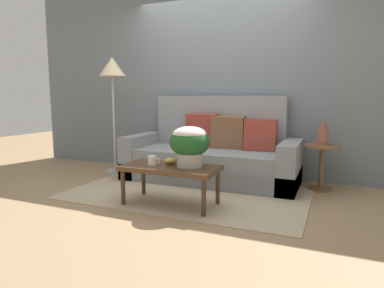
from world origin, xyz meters
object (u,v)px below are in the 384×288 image
at_px(side_table, 322,159).
at_px(table_vase, 323,135).
at_px(potted_plant, 190,142).
at_px(snack_bowl, 171,161).
at_px(coffee_mug, 152,160).
at_px(coffee_table, 170,170).
at_px(couch, 213,155).
at_px(floor_lamp, 112,75).

relative_size(side_table, table_vase, 1.97).
bearing_deg(potted_plant, table_vase, 45.18).
bearing_deg(potted_plant, snack_bowl, 171.00).
height_order(side_table, table_vase, table_vase).
distance_m(coffee_mug, table_vase, 2.06).
relative_size(side_table, snack_bowl, 4.02).
bearing_deg(coffee_table, coffee_mug, -166.58).
relative_size(couch, floor_lamp, 1.36).
bearing_deg(floor_lamp, coffee_mug, -40.71).
bearing_deg(potted_plant, floor_lamp, 148.53).
distance_m(side_table, snack_bowl, 1.85).
height_order(floor_lamp, snack_bowl, floor_lamp).
xyz_separation_m(couch, potted_plant, (0.16, -1.14, 0.33)).
bearing_deg(coffee_table, side_table, 41.12).
bearing_deg(coffee_table, table_vase, 41.53).
relative_size(floor_lamp, coffee_mug, 12.69).
relative_size(potted_plant, table_vase, 1.45).
distance_m(couch, coffee_mug, 1.25).
bearing_deg(couch, coffee_mug, -100.51).
bearing_deg(couch, snack_bowl, -93.92).
xyz_separation_m(snack_bowl, table_vase, (1.44, 1.17, 0.21)).
bearing_deg(floor_lamp, couch, 4.87).
height_order(potted_plant, coffee_mug, potted_plant).
bearing_deg(coffee_mug, table_vase, 39.04).
distance_m(floor_lamp, snack_bowl, 1.98).
bearing_deg(snack_bowl, potted_plant, -9.00).
bearing_deg(potted_plant, couch, 98.01).
xyz_separation_m(side_table, potted_plant, (-1.20, -1.19, 0.29)).
bearing_deg(table_vase, snack_bowl, -140.81).
height_order(coffee_table, floor_lamp, floor_lamp).
bearing_deg(side_table, table_vase, 87.18).
relative_size(potted_plant, snack_bowl, 2.97).
relative_size(coffee_table, side_table, 1.81).
xyz_separation_m(coffee_table, table_vase, (1.41, 1.25, 0.29)).
bearing_deg(snack_bowl, coffee_mug, -142.43).
relative_size(coffee_table, snack_bowl, 7.27).
relative_size(coffee_mug, table_vase, 0.47).
height_order(floor_lamp, coffee_mug, floor_lamp).
xyz_separation_m(coffee_table, floor_lamp, (-1.45, 1.05, 1.05)).
bearing_deg(couch, coffee_table, -92.07).
xyz_separation_m(couch, coffee_table, (-0.04, -1.18, 0.03)).
distance_m(floor_lamp, potted_plant, 2.08).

